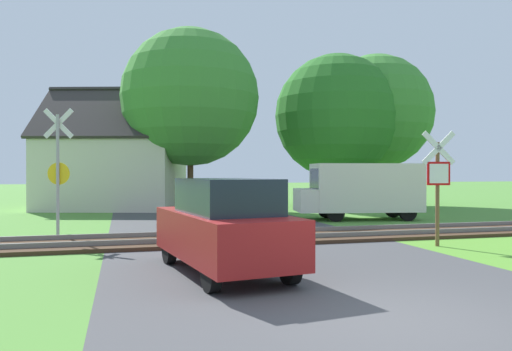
{
  "coord_description": "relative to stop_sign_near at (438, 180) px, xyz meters",
  "views": [
    {
      "loc": [
        -3.4,
        -5.59,
        1.9
      ],
      "look_at": [
        0.5,
        8.91,
        1.8
      ],
      "focal_mm": 35.0,
      "sensor_mm": 36.0,
      "label": 1
    }
  ],
  "objects": [
    {
      "name": "parked_car",
      "position": [
        -5.95,
        -1.92,
        -0.81
      ],
      "size": [
        2.22,
        4.2,
        1.78
      ],
      "rotation": [
        0.0,
        0.0,
        0.15
      ],
      "color": "maroon",
      "rests_on": "ground"
    },
    {
      "name": "ground_plane",
      "position": [
        -4.39,
        -5.48,
        -1.7
      ],
      "size": [
        160.0,
        160.0,
        0.0
      ],
      "primitive_type": "plane",
      "color": "#4C8433"
    },
    {
      "name": "rail_track",
      "position": [
        -4.39,
        2.43,
        -1.64
      ],
      "size": [
        60.0,
        2.6,
        0.22
      ],
      "color": "#422D1E",
      "rests_on": "ground"
    },
    {
      "name": "house",
      "position": [
        -8.16,
        16.17,
        0.32
      ],
      "size": [
        8.39,
        7.98,
        6.39
      ],
      "rotation": [
        0.0,
        0.0,
        -0.29
      ],
      "color": "beige",
      "rests_on": "ground"
    },
    {
      "name": "road_asphalt",
      "position": [
        -4.39,
        -3.48,
        -1.7
      ],
      "size": [
        7.62,
        80.0,
        0.01
      ],
      "primitive_type": "cube",
      "color": "#424244",
      "rests_on": "ground"
    },
    {
      "name": "tree_right",
      "position": [
        3.59,
        14.2,
        3.27
      ],
      "size": [
        6.76,
        6.76,
        8.36
      ],
      "color": "#513823",
      "rests_on": "ground"
    },
    {
      "name": "mail_truck",
      "position": [
        1.47,
        7.1,
        -0.46
      ],
      "size": [
        5.14,
        2.65,
        2.24
      ],
      "rotation": [
        0.0,
        0.0,
        1.4
      ],
      "color": "silver",
      "rests_on": "ground"
    },
    {
      "name": "crossing_sign_far",
      "position": [
        -9.57,
        4.18,
        0.38
      ],
      "size": [
        0.85,
        0.27,
        3.74
      ],
      "rotation": [
        0.0,
        0.0,
        -0.28
      ],
      "color": "#9E9EA5",
      "rests_on": "ground"
    },
    {
      "name": "tree_center",
      "position": [
        -4.47,
        14.05,
        3.97
      ],
      "size": [
        6.91,
        6.91,
        9.13
      ],
      "color": "#513823",
      "rests_on": "ground"
    },
    {
      "name": "tree_far",
      "position": [
        6.24,
        14.73,
        3.64
      ],
      "size": [
        6.54,
        6.54,
        8.62
      ],
      "color": "#513823",
      "rests_on": "ground"
    },
    {
      "name": "stop_sign_near",
      "position": [
        0.0,
        0.0,
        0.0
      ],
      "size": [
        0.87,
        0.21,
        2.96
      ],
      "rotation": [
        0.0,
        0.0,
        2.95
      ],
      "color": "brown",
      "rests_on": "ground"
    }
  ]
}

